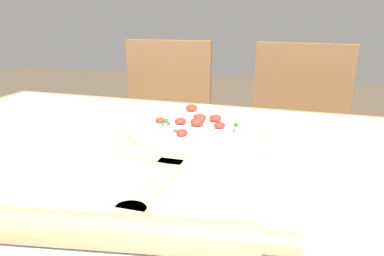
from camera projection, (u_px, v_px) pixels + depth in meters
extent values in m
cube|color=#A87F51|center=(163.00, 159.00, 0.71)|extent=(1.41, 0.81, 0.03)
cylinder|color=#A87F51|center=(41.00, 192.00, 1.32)|extent=(0.06, 0.06, 0.70)
cube|color=silver|center=(163.00, 151.00, 0.70)|extent=(1.33, 0.73, 0.00)
cylinder|color=#D6B784|center=(196.00, 134.00, 0.78)|extent=(0.37, 0.37, 0.01)
cube|color=#D6B784|center=(154.00, 184.00, 0.55)|extent=(0.04, 0.18, 0.01)
cylinder|color=#D6B784|center=(129.00, 213.00, 0.47)|extent=(0.05, 0.05, 0.01)
cylinder|color=beige|center=(196.00, 128.00, 0.77)|extent=(0.31, 0.31, 0.02)
torus|color=beige|center=(196.00, 125.00, 0.77)|extent=(0.31, 0.31, 0.02)
cylinder|color=white|center=(196.00, 124.00, 0.77)|extent=(0.27, 0.27, 0.00)
ellipsoid|color=red|center=(180.00, 121.00, 0.76)|extent=(0.03, 0.03, 0.01)
ellipsoid|color=red|center=(197.00, 122.00, 0.75)|extent=(0.03, 0.03, 0.02)
ellipsoid|color=red|center=(192.00, 108.00, 0.87)|extent=(0.03, 0.03, 0.02)
ellipsoid|color=red|center=(200.00, 117.00, 0.79)|extent=(0.03, 0.03, 0.01)
ellipsoid|color=red|center=(182.00, 133.00, 0.69)|extent=(0.02, 0.02, 0.01)
ellipsoid|color=red|center=(220.00, 125.00, 0.74)|extent=(0.02, 0.02, 0.01)
ellipsoid|color=red|center=(215.00, 118.00, 0.78)|extent=(0.03, 0.03, 0.02)
ellipsoid|color=red|center=(160.00, 120.00, 0.77)|extent=(0.02, 0.02, 0.01)
cube|color=#387533|center=(199.00, 123.00, 0.76)|extent=(0.01, 0.01, 0.01)
cube|color=#387533|center=(168.00, 124.00, 0.76)|extent=(0.01, 0.01, 0.01)
cube|color=#387533|center=(166.00, 121.00, 0.77)|extent=(0.01, 0.01, 0.01)
cube|color=#387533|center=(163.00, 124.00, 0.75)|extent=(0.01, 0.01, 0.01)
cube|color=#387533|center=(236.00, 125.00, 0.74)|extent=(0.01, 0.01, 0.01)
cube|color=#387533|center=(175.00, 131.00, 0.71)|extent=(0.01, 0.01, 0.01)
cube|color=#387533|center=(185.00, 132.00, 0.70)|extent=(0.01, 0.01, 0.01)
cube|color=#387533|center=(203.00, 118.00, 0.80)|extent=(0.01, 0.01, 0.01)
cube|color=#387533|center=(195.00, 115.00, 0.82)|extent=(0.01, 0.01, 0.01)
cube|color=#387533|center=(234.00, 131.00, 0.71)|extent=(0.00, 0.01, 0.01)
cylinder|color=tan|center=(105.00, 232.00, 0.40)|extent=(0.36, 0.11, 0.04)
cylinder|color=tan|center=(280.00, 243.00, 0.38)|extent=(0.05, 0.03, 0.03)
cube|color=brown|center=(159.00, 152.00, 1.46)|extent=(0.43, 0.43, 0.02)
cube|color=brown|center=(169.00, 90.00, 1.55)|extent=(0.38, 0.07, 0.44)
cylinder|color=brown|center=(113.00, 215.00, 1.41)|extent=(0.04, 0.04, 0.43)
cylinder|color=brown|center=(188.00, 223.00, 1.35)|extent=(0.04, 0.04, 0.43)
cylinder|color=brown|center=(139.00, 179.00, 1.71)|extent=(0.04, 0.04, 0.43)
cylinder|color=brown|center=(202.00, 185.00, 1.65)|extent=(0.04, 0.04, 0.43)
cube|color=brown|center=(290.00, 167.00, 1.31)|extent=(0.44, 0.44, 0.02)
cube|color=brown|center=(300.00, 98.00, 1.40)|extent=(0.38, 0.07, 0.44)
cylinder|color=brown|center=(237.00, 231.00, 1.30)|extent=(0.04, 0.04, 0.43)
cylinder|color=brown|center=(326.00, 252.00, 1.19)|extent=(0.04, 0.04, 0.43)
cylinder|color=brown|center=(254.00, 193.00, 1.58)|extent=(0.04, 0.04, 0.43)
cylinder|color=brown|center=(328.00, 206.00, 1.47)|extent=(0.04, 0.04, 0.43)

